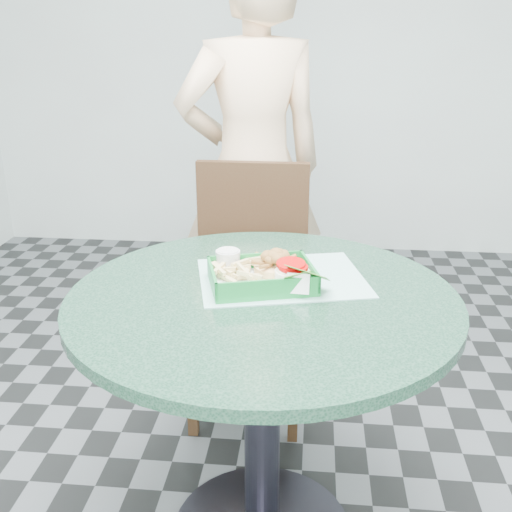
# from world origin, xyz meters

# --- Properties ---
(wall_back) EXTENTS (4.00, 0.04, 2.80)m
(wall_back) POSITION_xyz_m (0.00, 2.50, 1.40)
(wall_back) COLOR silver
(wall_back) RESTS_ON ground
(cafe_table) EXTENTS (0.97, 0.97, 0.75)m
(cafe_table) POSITION_xyz_m (0.00, 0.00, 0.58)
(cafe_table) COLOR #24232C
(cafe_table) RESTS_ON floor
(dining_chair) EXTENTS (0.42, 0.42, 0.93)m
(dining_chair) POSITION_xyz_m (-0.11, 0.71, 0.53)
(dining_chair) COLOR brown
(dining_chair) RESTS_ON floor
(diner_person) EXTENTS (0.83, 0.70, 1.92)m
(diner_person) POSITION_xyz_m (-0.13, 1.02, 0.96)
(diner_person) COLOR beige
(diner_person) RESTS_ON floor
(placemat) EXTENTS (0.49, 0.41, 0.00)m
(placemat) POSITION_xyz_m (0.04, 0.10, 0.75)
(placemat) COLOR #8DC6BD
(placemat) RESTS_ON cafe_table
(food_basket) EXTENTS (0.26, 0.19, 0.05)m
(food_basket) POSITION_xyz_m (-0.01, 0.05, 0.77)
(food_basket) COLOR #137B31
(food_basket) RESTS_ON placemat
(crab_sandwich) EXTENTS (0.11, 0.11, 0.07)m
(crab_sandwich) POSITION_xyz_m (0.04, 0.10, 0.80)
(crab_sandwich) COLOR tan
(crab_sandwich) RESTS_ON food_basket
(fries_pile) EXTENTS (0.13, 0.14, 0.05)m
(fries_pile) POSITION_xyz_m (-0.07, 0.10, 0.79)
(fries_pile) COLOR #E7C880
(fries_pile) RESTS_ON food_basket
(sauce_ramekin) EXTENTS (0.07, 0.07, 0.04)m
(sauce_ramekin) POSITION_xyz_m (-0.08, 0.14, 0.80)
(sauce_ramekin) COLOR silver
(sauce_ramekin) RESTS_ON food_basket
(garnish_cup) EXTENTS (0.13, 0.13, 0.05)m
(garnish_cup) POSITION_xyz_m (0.08, 0.02, 0.79)
(garnish_cup) COLOR white
(garnish_cup) RESTS_ON food_basket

